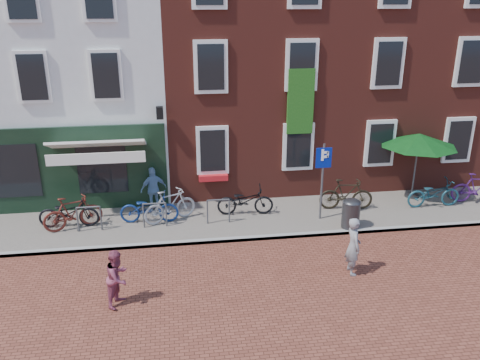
{
  "coord_description": "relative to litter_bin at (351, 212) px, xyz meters",
  "views": [
    {
      "loc": [
        -0.85,
        -13.15,
        7.03
      ],
      "look_at": [
        1.18,
        1.09,
        1.58
      ],
      "focal_mm": 37.05,
      "sensor_mm": 36.0,
      "label": 1
    }
  ],
  "objects": [
    {
      "name": "cafe_person",
      "position": [
        -6.12,
        2.23,
        0.23
      ],
      "size": [
        0.97,
        0.65,
        1.53
      ],
      "primitive_type": "imported",
      "rotation": [
        0.0,
        0.0,
        3.49
      ],
      "color": "#6B8FB8",
      "rests_on": "sidewalk"
    },
    {
      "name": "bicycle_7",
      "position": [
        5.08,
        1.26,
        0.01
      ],
      "size": [
        1.87,
        0.9,
        1.09
      ],
      "primitive_type": "imported",
      "rotation": [
        0.0,
        0.0,
        1.35
      ],
      "color": "#421958",
      "rests_on": "sidewalk"
    },
    {
      "name": "bicycle_6",
      "position": [
        3.38,
        1.16,
        -0.04
      ],
      "size": [
        1.87,
        0.66,
        0.98
      ],
      "primitive_type": "imported",
      "rotation": [
        0.0,
        0.0,
        1.56
      ],
      "color": "#194553",
      "rests_on": "sidewalk"
    },
    {
      "name": "boy",
      "position": [
        -6.86,
        -3.01,
        0.09
      ],
      "size": [
        0.79,
        0.86,
        1.43
      ],
      "primitive_type": "imported",
      "rotation": [
        0.0,
        0.0,
        1.14
      ],
      "color": "#8E3C52",
      "rests_on": "ground"
    },
    {
      "name": "building_stucco",
      "position": [
        -9.57,
        6.7,
        3.87
      ],
      "size": [
        8.0,
        8.0,
        9.0
      ],
      "primitive_type": "cube",
      "color": "silver",
      "rests_on": "ground"
    },
    {
      "name": "bicycle_1",
      "position": [
        -8.59,
        1.13,
        0.01
      ],
      "size": [
        1.87,
        1.08,
        1.09
      ],
      "primitive_type": "imported",
      "rotation": [
        0.0,
        0.0,
        1.91
      ],
      "color": "#5A1F17",
      "rests_on": "sidewalk"
    },
    {
      "name": "bicycle_3",
      "position": [
        -5.59,
        1.26,
        0.01
      ],
      "size": [
        1.85,
        1.23,
        1.09
      ],
      "primitive_type": "imported",
      "rotation": [
        0.0,
        0.0,
        2.01
      ],
      "color": "#A1A1A3",
      "rests_on": "sidewalk"
    },
    {
      "name": "ground",
      "position": [
        -4.57,
        -0.3,
        -0.63
      ],
      "size": [
        80.0,
        80.0,
        0.0
      ],
      "primitive_type": "plane",
      "color": "brown"
    },
    {
      "name": "bicycle_0",
      "position": [
        -8.75,
        1.3,
        -0.04
      ],
      "size": [
        1.89,
        0.74,
        0.98
      ],
      "primitive_type": "imported",
      "rotation": [
        0.0,
        0.0,
        1.52
      ],
      "color": "black",
      "rests_on": "sidewalk"
    },
    {
      "name": "parasol",
      "position": [
        3.09,
        2.1,
        1.69
      ],
      "size": [
        2.66,
        2.66,
        2.46
      ],
      "color": "#4C4C4F",
      "rests_on": "sidewalk"
    },
    {
      "name": "building_brick_right",
      "position": [
        3.43,
        6.7,
        4.37
      ],
      "size": [
        6.0,
        8.0,
        10.0
      ],
      "primitive_type": "cube",
      "color": "maroon",
      "rests_on": "ground"
    },
    {
      "name": "bicycle_5",
      "position": [
        0.33,
        1.37,
        0.01
      ],
      "size": [
        1.86,
        0.76,
        1.09
      ],
      "primitive_type": "imported",
      "rotation": [
        0.0,
        0.0,
        1.43
      ],
      "color": "black",
      "rests_on": "sidewalk"
    },
    {
      "name": "building_brick_mid",
      "position": [
        -2.57,
        6.7,
        4.37
      ],
      "size": [
        6.0,
        8.0,
        10.0
      ],
      "primitive_type": "cube",
      "color": "maroon",
      "rests_on": "ground"
    },
    {
      "name": "bicycle_2",
      "position": [
        -6.26,
        1.28,
        -0.04
      ],
      "size": [
        1.91,
        0.79,
        0.98
      ],
      "primitive_type": "imported",
      "rotation": [
        0.0,
        0.0,
        1.49
      ],
      "color": "navy",
      "rests_on": "sidewalk"
    },
    {
      "name": "litter_bin",
      "position": [
        0.0,
        0.0,
        0.0
      ],
      "size": [
        0.56,
        0.56,
        1.03
      ],
      "color": "#343437",
      "rests_on": "sidewalk"
    },
    {
      "name": "parking_sign",
      "position": [
        -0.75,
        0.75,
        1.17
      ],
      "size": [
        0.5,
        0.07,
        2.55
      ],
      "color": "#4C4C4F",
      "rests_on": "sidewalk"
    },
    {
      "name": "bicycle_4",
      "position": [
        -3.12,
        1.45,
        -0.04
      ],
      "size": [
        1.91,
        0.81,
        0.98
      ],
      "primitive_type": "imported",
      "rotation": [
        0.0,
        0.0,
        1.48
      ],
      "color": "black",
      "rests_on": "sidewalk"
    },
    {
      "name": "woman",
      "position": [
        -0.84,
        -2.44,
        0.17
      ],
      "size": [
        0.39,
        0.58,
        1.6
      ],
      "primitive_type": "imported",
      "rotation": [
        0.0,
        0.0,
        1.58
      ],
      "color": "gray",
      "rests_on": "ground"
    },
    {
      "name": "sidewalk",
      "position": [
        -3.57,
        1.2,
        -0.58
      ],
      "size": [
        24.0,
        3.0,
        0.1
      ],
      "primitive_type": "cube",
      "color": "slate",
      "rests_on": "ground"
    }
  ]
}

